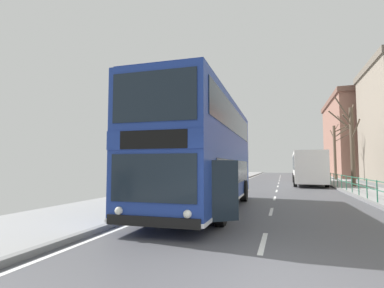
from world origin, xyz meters
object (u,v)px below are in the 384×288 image
bare_tree_far_01 (336,149)px  background_building_01 (373,137)px  background_bus_far_lane (308,167)px  double_decker_bus_main (204,153)px  bare_tree_far_02 (351,142)px

bare_tree_far_01 → background_building_01: size_ratio=0.38×
background_bus_far_lane → background_building_01: 24.60m
double_decker_bus_main → background_bus_far_lane: double_decker_bus_main is taller
double_decker_bus_main → bare_tree_far_02: bare_tree_far_02 is taller
bare_tree_far_02 → double_decker_bus_main: bearing=-119.8°
bare_tree_far_01 → bare_tree_far_02: (-0.81, -12.63, -0.11)m
bare_tree_far_02 → background_building_01: (7.99, 25.03, 2.54)m
bare_tree_far_01 → background_bus_far_lane: bearing=-113.0°
bare_tree_far_02 → background_building_01: 26.40m
double_decker_bus_main → bare_tree_far_01: bare_tree_far_01 is taller
double_decker_bus_main → background_building_01: (16.31, 39.54, 3.89)m
double_decker_bus_main → bare_tree_far_02: bearing=60.2°
background_building_01 → double_decker_bus_main: bearing=-112.4°
bare_tree_far_02 → background_building_01: size_ratio=0.41×
bare_tree_far_02 → background_building_01: background_building_01 is taller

